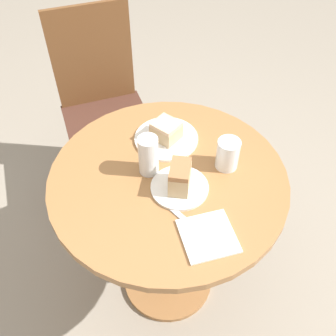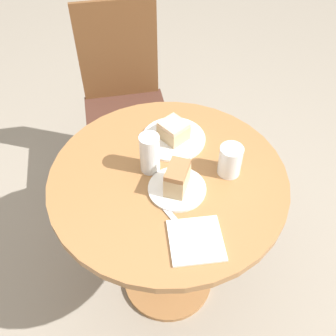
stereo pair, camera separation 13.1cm
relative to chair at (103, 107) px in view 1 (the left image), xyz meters
The scene contains 11 objects.
ground_plane 0.91m from the chair, 90.43° to the right, with size 8.00×8.00×0.00m, color gray.
table 0.75m from the chair, 90.43° to the right, with size 0.82×0.82×0.75m.
chair is the anchor object (origin of this frame).
plate_near 0.85m from the chair, 89.69° to the right, with size 0.19×0.19×0.01m.
plate_far 0.63m from the chair, 83.23° to the right, with size 0.24×0.24×0.01m.
cake_slice_near 0.87m from the chair, 89.69° to the right, with size 0.11×0.12×0.09m.
cake_slice_far 0.65m from the chair, 83.23° to the right, with size 0.12×0.12×0.07m.
glass_lemonade 0.76m from the chair, 94.34° to the right, with size 0.07×0.07×0.15m.
glass_water 0.87m from the chair, 75.95° to the right, with size 0.08×0.08×0.11m.
napkin_stack 1.05m from the chair, 90.24° to the right, with size 0.18×0.18×0.01m.
fork 0.96m from the chair, 92.68° to the right, with size 0.06×0.16×0.00m.
Camera 1 is at (-0.39, -0.80, 1.75)m, focal length 42.00 mm.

